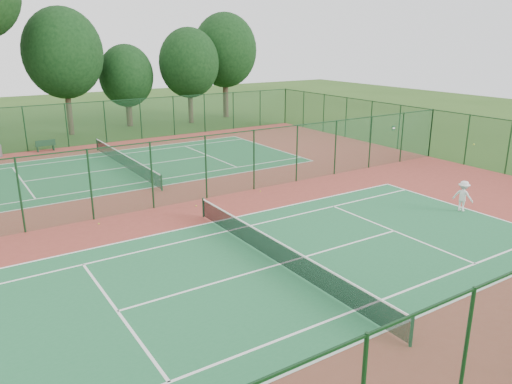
% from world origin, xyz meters
% --- Properties ---
extents(ground, '(120.00, 120.00, 0.00)m').
position_xyz_m(ground, '(0.00, 0.00, 0.00)').
color(ground, '#2B4D18').
rests_on(ground, ground).
extents(red_pad, '(40.00, 36.00, 0.01)m').
position_xyz_m(red_pad, '(0.00, 0.00, 0.01)').
color(red_pad, maroon).
rests_on(red_pad, ground).
extents(court_near, '(23.77, 10.97, 0.01)m').
position_xyz_m(court_near, '(0.00, -9.00, 0.01)').
color(court_near, '#20673B').
rests_on(court_near, red_pad).
extents(court_far, '(23.77, 10.97, 0.01)m').
position_xyz_m(court_far, '(0.00, 9.00, 0.01)').
color(court_far, '#1E6035').
rests_on(court_far, red_pad).
extents(fence_north, '(40.00, 0.09, 3.50)m').
position_xyz_m(fence_north, '(0.00, 18.00, 1.76)').
color(fence_north, '#164424').
rests_on(fence_north, ground).
extents(fence_south, '(40.00, 0.09, 3.50)m').
position_xyz_m(fence_south, '(0.00, -18.00, 1.76)').
color(fence_south, '#18492D').
rests_on(fence_south, ground).
extents(fence_east, '(0.09, 36.00, 3.50)m').
position_xyz_m(fence_east, '(20.00, 0.00, 1.76)').
color(fence_east, '#174525').
rests_on(fence_east, ground).
extents(fence_divider, '(40.00, 0.09, 3.50)m').
position_xyz_m(fence_divider, '(0.00, 0.00, 1.76)').
color(fence_divider, '#1B532F').
rests_on(fence_divider, ground).
extents(tennis_net_near, '(0.10, 12.90, 0.97)m').
position_xyz_m(tennis_net_near, '(0.00, -9.00, 0.54)').
color(tennis_net_near, '#143822').
rests_on(tennis_net_near, ground).
extents(tennis_net_far, '(0.10, 12.90, 0.97)m').
position_xyz_m(tennis_net_far, '(0.00, 9.00, 0.54)').
color(tennis_net_far, '#163E21').
rests_on(tennis_net_far, ground).
extents(player_near, '(0.83, 1.14, 1.57)m').
position_xyz_m(player_near, '(11.38, -8.93, 0.81)').
color(player_near, silver).
rests_on(player_near, court_near).
extents(bench, '(1.47, 0.48, 0.90)m').
position_xyz_m(bench, '(-3.43, 17.29, 0.47)').
color(bench, '#12351D').
rests_on(bench, red_pad).
extents(stray_ball_a, '(0.08, 0.08, 0.08)m').
position_xyz_m(stray_ball_a, '(0.40, -0.98, 0.05)').
color(stray_ball_a, gold).
rests_on(stray_ball_a, red_pad).
extents(stray_ball_b, '(0.07, 0.07, 0.07)m').
position_xyz_m(stray_ball_b, '(4.64, -0.65, 0.04)').
color(stray_ball_b, gold).
rests_on(stray_ball_b, red_pad).
extents(stray_ball_c, '(0.08, 0.08, 0.08)m').
position_xyz_m(stray_ball_c, '(-4.62, -0.83, 0.05)').
color(stray_ball_c, '#C4DC33').
rests_on(stray_ball_c, red_pad).
extents(evergreen_row, '(39.00, 5.00, 12.00)m').
position_xyz_m(evergreen_row, '(0.50, 24.25, 0.00)').
color(evergreen_row, black).
rests_on(evergreen_row, ground).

